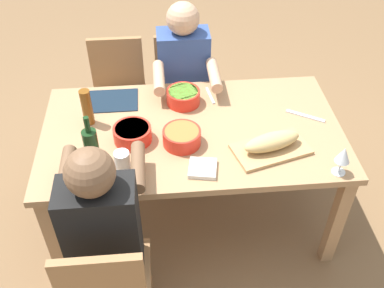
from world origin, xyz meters
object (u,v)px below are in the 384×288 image
object	(u,v)px
chair_near_left	(107,286)
wine_glass	(343,156)
diner_near_left	(104,226)
napkin_stack	(203,168)
wine_bottle	(91,146)
diner_far_center	(184,76)
serving_bowl_salad	(183,96)
dining_table	(192,141)
chair_far_left	(119,90)
beer_bottle	(87,107)
chair_far_center	(183,87)
cup_near_left	(122,161)
serving_bowl_pasta	(132,133)
bread_loaf	(272,141)
serving_bowl_fruit	(182,136)
cutting_board	(271,149)

from	to	relation	value
chair_near_left	wine_glass	bearing A→B (deg)	18.25
diner_near_left	napkin_stack	distance (m)	0.57
wine_bottle	napkin_stack	xyz separation A→B (m)	(0.56, -0.12, -0.10)
chair_near_left	diner_far_center	bearing A→B (deg)	71.62
serving_bowl_salad	wine_bottle	bearing A→B (deg)	-136.99
dining_table	diner_near_left	xyz separation A→B (m)	(-0.47, -0.61, 0.04)
chair_far_left	beer_bottle	world-z (taller)	beer_bottle
chair_far_center	chair_far_left	bearing A→B (deg)	180.00
diner_near_left	wine_glass	xyz separation A→B (m)	(1.18, 0.20, 0.16)
diner_near_left	cup_near_left	distance (m)	0.35
serving_bowl_salad	chair_far_center	bearing A→B (deg)	86.77
wine_bottle	chair_far_center	bearing A→B (deg)	62.10
serving_bowl_pasta	bread_loaf	size ratio (longest dim) A/B	0.65
chair_near_left	wine_bottle	world-z (taller)	wine_bottle
dining_table	serving_bowl_salad	size ratio (longest dim) A/B	8.38
diner_far_center	serving_bowl_fruit	distance (m)	0.73
chair_far_left	cutting_board	bearing A→B (deg)	-49.15
bread_loaf	napkin_stack	xyz separation A→B (m)	(-0.38, -0.11, -0.05)
chair_near_left	serving_bowl_salad	size ratio (longest dim) A/B	4.21
serving_bowl_fruit	serving_bowl_pasta	bearing A→B (deg)	169.06
serving_bowl_pasta	diner_far_center	bearing A→B (deg)	63.70
diner_near_left	chair_far_center	xyz separation A→B (m)	(0.47, 1.40, -0.21)
cutting_board	serving_bowl_fruit	bearing A→B (deg)	167.80
dining_table	beer_bottle	xyz separation A→B (m)	(-0.58, 0.11, 0.20)
chair_near_left	diner_far_center	xyz separation A→B (m)	(0.47, 1.40, 0.21)
chair_near_left	chair_far_center	bearing A→B (deg)	73.62
dining_table	wine_bottle	distance (m)	0.60
cutting_board	bread_loaf	xyz separation A→B (m)	(0.00, 0.00, 0.06)
serving_bowl_pasta	napkin_stack	size ratio (longest dim) A/B	1.49
cutting_board	diner_near_left	bearing A→B (deg)	-155.51
chair_near_left	bread_loaf	xyz separation A→B (m)	(0.87, 0.58, 0.32)
diner_far_center	cup_near_left	size ratio (longest dim) A/B	10.91
chair_far_left	serving_bowl_fruit	size ratio (longest dim) A/B	4.10
diner_far_center	beer_bottle	distance (m)	0.78
wine_bottle	chair_far_left	bearing A→B (deg)	86.27
dining_table	diner_far_center	xyz separation A→B (m)	(-0.00, 0.61, 0.04)
dining_table	wine_glass	size ratio (longest dim) A/B	10.21
wine_bottle	napkin_stack	size ratio (longest dim) A/B	2.07
chair_near_left	cup_near_left	world-z (taller)	same
serving_bowl_fruit	bread_loaf	bearing A→B (deg)	-12.20
chair_far_center	wine_glass	bearing A→B (deg)	-59.30
serving_bowl_salad	cup_near_left	bearing A→B (deg)	-122.85
beer_bottle	cup_near_left	bearing A→B (deg)	-62.98
diner_near_left	serving_bowl_salad	world-z (taller)	diner_near_left
chair_near_left	chair_far_left	size ratio (longest dim) A/B	1.00
diner_far_center	cup_near_left	xyz separation A→B (m)	(-0.38, -0.89, 0.10)
serving_bowl_salad	cutting_board	size ratio (longest dim) A/B	0.51
chair_near_left	serving_bowl_fruit	world-z (taller)	chair_near_left
chair_near_left	cup_near_left	size ratio (longest dim) A/B	7.73
chair_far_left	cup_near_left	bearing A→B (deg)	-85.35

